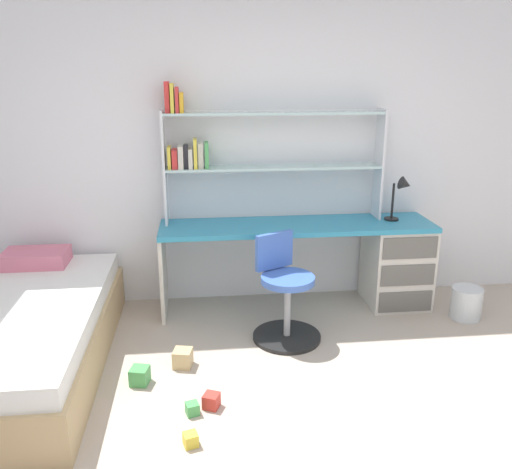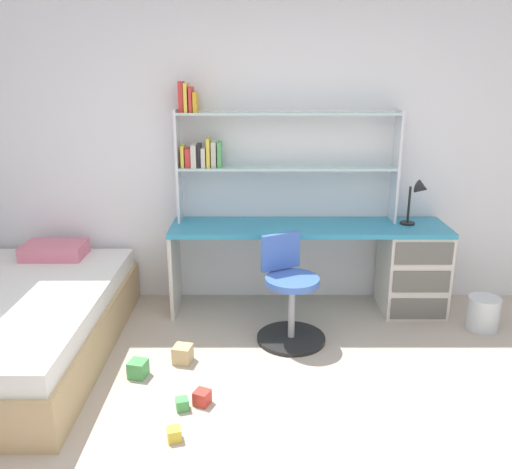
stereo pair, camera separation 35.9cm
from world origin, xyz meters
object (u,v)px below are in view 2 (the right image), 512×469
bookshelf_hutch (255,145)px  waste_bin (481,313)px  toy_block_green_1 (136,369)px  desk_lamp (417,195)px  bed_platform (17,325)px  toy_block_green_5 (181,404)px  toy_block_red_2 (200,398)px  toy_block_natural_4 (181,354)px  swivel_chair (288,300)px  toy_block_yellow_3 (172,434)px  desk (380,262)px

bookshelf_hutch → waste_bin: bearing=-16.0°
bookshelf_hutch → toy_block_green_1: bookshelf_hutch is taller
desk_lamp → bed_platform: (-3.00, -0.76, -0.77)m
desk_lamp → toy_block_green_5: 2.46m
desk_lamp → bed_platform: size_ratio=0.18×
toy_block_red_2 → toy_block_natural_4: 0.53m
swivel_chair → toy_block_green_5: size_ratio=10.89×
toy_block_green_1 → toy_block_natural_4: size_ratio=0.92×
bed_platform → toy_block_red_2: size_ratio=23.25×
swivel_chair → toy_block_natural_4: swivel_chair is taller
waste_bin → toy_block_red_2: 2.35m
toy_block_yellow_3 → toy_block_natural_4: (-0.06, 0.82, 0.02)m
bookshelf_hutch → swivel_chair: 1.28m
bed_platform → waste_bin: bearing=6.5°
toy_block_yellow_3 → toy_block_green_1: bearing=117.7°
bed_platform → toy_block_natural_4: bed_platform is taller
toy_block_yellow_3 → toy_block_natural_4: bearing=94.3°
bookshelf_hutch → toy_block_green_1: bearing=-123.6°
waste_bin → toy_block_natural_4: (-2.31, -0.51, -0.07)m
swivel_chair → toy_block_yellow_3: swivel_chair is taller
bookshelf_hutch → toy_block_red_2: bookshelf_hutch is taller
bookshelf_hutch → waste_bin: bookshelf_hutch is taller
swivel_chair → toy_block_red_2: swivel_chair is taller
swivel_chair → toy_block_yellow_3: 1.39m
toy_block_green_5 → toy_block_natural_4: bearing=97.2°
desk → bed_platform: (-2.75, -0.76, -0.20)m
bed_platform → toy_block_green_1: size_ratio=18.35×
bookshelf_hutch → toy_block_natural_4: bearing=-117.2°
swivel_chair → bed_platform: bearing=-173.2°
toy_block_green_1 → toy_block_green_5: 0.50m
desk_lamp → waste_bin: bearing=-36.9°
desk → toy_block_yellow_3: bearing=-131.8°
toy_block_natural_4 → swivel_chair: bearing=24.1°
toy_block_yellow_3 → toy_block_green_5: bearing=88.4°
toy_block_green_1 → toy_block_green_5: size_ratio=1.55×
bed_platform → bookshelf_hutch: bearing=28.2°
desk → toy_block_natural_4: desk is taller
swivel_chair → toy_block_green_1: size_ratio=7.04×
bookshelf_hutch → toy_block_green_1: 1.96m
bookshelf_hutch → toy_block_natural_4: size_ratio=14.73×
waste_bin → toy_block_green_5: bearing=-154.8°
bookshelf_hutch → toy_block_yellow_3: 2.33m
toy_block_natural_4 → toy_block_green_5: 0.55m
bed_platform → waste_bin: bed_platform is taller
bed_platform → desk_lamp: bearing=14.2°
toy_block_red_2 → toy_block_natural_4: size_ratio=0.73×
toy_block_yellow_3 → toy_block_natural_4: 0.83m
swivel_chair → toy_block_yellow_3: size_ratio=10.73×
swivel_chair → toy_block_green_1: 1.20m
desk_lamp → toy_block_yellow_3: 2.63m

